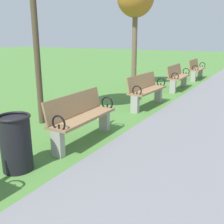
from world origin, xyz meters
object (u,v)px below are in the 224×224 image
Objects in this scene: park_bench_6 at (196,69)px; park_bench_4 at (146,90)px; trash_bin at (16,143)px; park_bench_5 at (178,76)px; park_bench_3 at (81,117)px.

park_bench_4 is at bearing -90.00° from park_bench_6.
park_bench_4 is 1.93× the size of trash_bin.
park_bench_5 is (-0.00, 2.94, 0.00)m from park_bench_4.
park_bench_5 is (0.00, 5.96, 0.00)m from park_bench_3.
park_bench_3 is 3.02m from park_bench_4.
park_bench_5 is 2.86m from park_bench_6.
park_bench_6 is (-0.00, 5.80, 0.00)m from park_bench_4.
park_bench_3 is 1.00× the size of park_bench_6.
park_bench_4 reaches higher than trash_bin.
park_bench_4 is 1.01× the size of park_bench_6.
park_bench_3 is 1.39m from trash_bin.
park_bench_4 is (0.00, 3.02, 0.00)m from park_bench_3.
trash_bin is at bearing -96.08° from park_bench_3.
park_bench_3 and park_bench_4 have the same top height.
trash_bin is at bearing -91.92° from park_bench_4.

